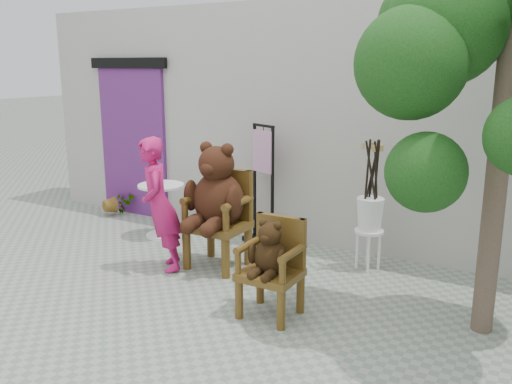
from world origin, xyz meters
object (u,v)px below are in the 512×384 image
chair_big (217,199)px  person (160,205)px  stool_bucket (370,213)px  cafe_table (162,204)px  chair_small (272,258)px  display_stand (263,198)px

chair_big → person: bearing=-141.6°
chair_big → stool_bucket: size_ratio=0.97×
person → cafe_table: 1.25m
chair_small → stool_bucket: stool_bucket is taller
chair_small → stool_bucket: bearing=75.7°
chair_small → cafe_table: (-2.36, 1.30, -0.10)m
cafe_table → display_stand: 1.36m
chair_big → chair_small: 1.36m
person → cafe_table: size_ratio=2.10×
chair_big → stool_bucket: bearing=27.5°
person → chair_small: bearing=34.8°
chair_small → stool_bucket: size_ratio=0.62×
person → stool_bucket: person is taller
display_stand → stool_bucket: display_stand is taller
person → display_stand: 1.48m
person → display_stand: display_stand is taller
person → cafe_table: bearing=177.2°
cafe_table → display_stand: (1.28, 0.45, 0.14)m
chair_small → person: 1.64m
chair_small → cafe_table: 2.70m
cafe_table → stool_bucket: stool_bucket is taller
chair_big → display_stand: (0.02, 0.99, -0.21)m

